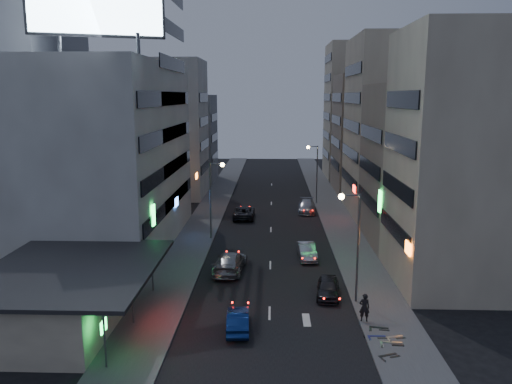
{
  "coord_description": "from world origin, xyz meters",
  "views": [
    {
      "loc": [
        0.15,
        -28.48,
        14.91
      ],
      "look_at": [
        -1.48,
        19.96,
        5.5
      ],
      "focal_mm": 35.0,
      "sensor_mm": 36.0,
      "label": 1
    }
  ],
  "objects_px": {
    "road_car_silver": "(230,262)",
    "scooter_silver_a": "(403,333)",
    "parked_car_right_far": "(307,206)",
    "person": "(364,307)",
    "scooter_black_b": "(389,320)",
    "parked_car_left": "(244,212)",
    "road_car_blue": "(238,320)",
    "parked_car_right_mid": "(307,251)",
    "parked_car_right_near": "(328,288)",
    "scooter_silver_b": "(403,327)",
    "scooter_black_a": "(396,344)",
    "scooter_blue": "(386,328)"
  },
  "relations": [
    {
      "from": "road_car_silver",
      "to": "scooter_black_a",
      "type": "bearing_deg",
      "value": 133.81
    },
    {
      "from": "scooter_black_a",
      "to": "scooter_silver_a",
      "type": "relative_size",
      "value": 0.88
    },
    {
      "from": "parked_car_left",
      "to": "road_car_blue",
      "type": "xyz_separation_m",
      "value": [
        1.32,
        -29.84,
        -0.09
      ]
    },
    {
      "from": "parked_car_right_near",
      "to": "scooter_silver_b",
      "type": "height_order",
      "value": "parked_car_right_near"
    },
    {
      "from": "parked_car_right_far",
      "to": "scooter_blue",
      "type": "xyz_separation_m",
      "value": [
        2.69,
        -34.06,
        -0.12
      ]
    },
    {
      "from": "scooter_blue",
      "to": "parked_car_right_far",
      "type": "bearing_deg",
      "value": 3.34
    },
    {
      "from": "parked_car_right_mid",
      "to": "scooter_blue",
      "type": "relative_size",
      "value": 2.55
    },
    {
      "from": "scooter_black_b",
      "to": "scooter_silver_b",
      "type": "bearing_deg",
      "value": -137.34
    },
    {
      "from": "parked_car_left",
      "to": "road_car_silver",
      "type": "distance_m",
      "value": 19.03
    },
    {
      "from": "parked_car_right_far",
      "to": "scooter_black_a",
      "type": "height_order",
      "value": "parked_car_right_far"
    },
    {
      "from": "parked_car_left",
      "to": "parked_car_right_mid",
      "type": "bearing_deg",
      "value": 113.49
    },
    {
      "from": "road_car_silver",
      "to": "scooter_silver_a",
      "type": "relative_size",
      "value": 2.91
    },
    {
      "from": "scooter_blue",
      "to": "scooter_black_b",
      "type": "distance_m",
      "value": 1.14
    },
    {
      "from": "scooter_blue",
      "to": "scooter_black_b",
      "type": "height_order",
      "value": "scooter_black_b"
    },
    {
      "from": "parked_car_right_far",
      "to": "scooter_blue",
      "type": "relative_size",
      "value": 3.11
    },
    {
      "from": "road_car_silver",
      "to": "scooter_black_a",
      "type": "height_order",
      "value": "road_car_silver"
    },
    {
      "from": "parked_car_left",
      "to": "scooter_black_b",
      "type": "height_order",
      "value": "parked_car_left"
    },
    {
      "from": "road_car_silver",
      "to": "parked_car_right_near",
      "type": "bearing_deg",
      "value": 152.05
    },
    {
      "from": "road_car_silver",
      "to": "scooter_silver_a",
      "type": "xyz_separation_m",
      "value": [
        11.59,
        -12.36,
        -0.11
      ]
    },
    {
      "from": "road_car_silver",
      "to": "scooter_black_b",
      "type": "bearing_deg",
      "value": 142.21
    },
    {
      "from": "parked_car_right_far",
      "to": "scooter_black_b",
      "type": "relative_size",
      "value": 2.88
    },
    {
      "from": "person",
      "to": "scooter_silver_b",
      "type": "xyz_separation_m",
      "value": [
        2.05,
        -1.91,
        -0.44
      ]
    },
    {
      "from": "parked_car_left",
      "to": "scooter_silver_b",
      "type": "height_order",
      "value": "parked_car_left"
    },
    {
      "from": "parked_car_right_far",
      "to": "person",
      "type": "distance_m",
      "value": 32.11
    },
    {
      "from": "parked_car_right_mid",
      "to": "parked_car_left",
      "type": "height_order",
      "value": "parked_car_left"
    },
    {
      "from": "parked_car_right_far",
      "to": "scooter_blue",
      "type": "height_order",
      "value": "parked_car_right_far"
    },
    {
      "from": "parked_car_left",
      "to": "person",
      "type": "distance_m",
      "value": 30.14
    },
    {
      "from": "parked_car_right_near",
      "to": "parked_car_right_mid",
      "type": "relative_size",
      "value": 0.95
    },
    {
      "from": "parked_car_left",
      "to": "scooter_blue",
      "type": "distance_m",
      "value": 32.35
    },
    {
      "from": "road_car_blue",
      "to": "road_car_silver",
      "type": "relative_size",
      "value": 0.69
    },
    {
      "from": "parked_car_right_mid",
      "to": "scooter_silver_a",
      "type": "height_order",
      "value": "parked_car_right_mid"
    },
    {
      "from": "parked_car_right_far",
      "to": "scooter_black_b",
      "type": "xyz_separation_m",
      "value": [
        3.14,
        -33.01,
        -0.09
      ]
    },
    {
      "from": "scooter_silver_a",
      "to": "scooter_silver_b",
      "type": "relative_size",
      "value": 1.18
    },
    {
      "from": "parked_car_right_mid",
      "to": "scooter_silver_a",
      "type": "distance_m",
      "value": 16.77
    },
    {
      "from": "parked_car_left",
      "to": "parked_car_right_far",
      "type": "bearing_deg",
      "value": -156.38
    },
    {
      "from": "road_car_silver",
      "to": "scooter_silver_b",
      "type": "xyz_separation_m",
      "value": [
        11.82,
        -11.43,
        -0.21
      ]
    },
    {
      "from": "parked_car_right_near",
      "to": "scooter_silver_a",
      "type": "relative_size",
      "value": 2.04
    },
    {
      "from": "parked_car_right_near",
      "to": "scooter_silver_b",
      "type": "bearing_deg",
      "value": -50.82
    },
    {
      "from": "parked_car_left",
      "to": "road_car_blue",
      "type": "bearing_deg",
      "value": 92.35
    },
    {
      "from": "parked_car_right_mid",
      "to": "scooter_black_b",
      "type": "bearing_deg",
      "value": -76.48
    },
    {
      "from": "road_car_blue",
      "to": "person",
      "type": "bearing_deg",
      "value": -174.57
    },
    {
      "from": "parked_car_left",
      "to": "parked_car_right_far",
      "type": "distance_m",
      "value": 8.69
    },
    {
      "from": "parked_car_right_far",
      "to": "scooter_silver_a",
      "type": "bearing_deg",
      "value": -80.62
    },
    {
      "from": "parked_car_right_mid",
      "to": "scooter_black_b",
      "type": "relative_size",
      "value": 2.37
    },
    {
      "from": "parked_car_right_mid",
      "to": "parked_car_right_far",
      "type": "bearing_deg",
      "value": 82.6
    },
    {
      "from": "road_car_blue",
      "to": "scooter_silver_a",
      "type": "height_order",
      "value": "scooter_silver_a"
    },
    {
      "from": "scooter_silver_a",
      "to": "scooter_black_b",
      "type": "height_order",
      "value": "scooter_silver_a"
    },
    {
      "from": "parked_car_left",
      "to": "road_car_blue",
      "type": "relative_size",
      "value": 1.35
    },
    {
      "from": "road_car_blue",
      "to": "parked_car_right_mid",
      "type": "bearing_deg",
      "value": -113.74
    },
    {
      "from": "parked_car_right_near",
      "to": "parked_car_right_mid",
      "type": "distance_m",
      "value": 8.91
    }
  ]
}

